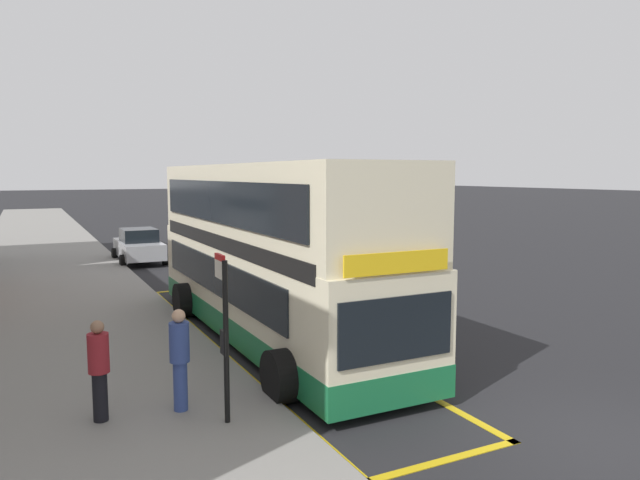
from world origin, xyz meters
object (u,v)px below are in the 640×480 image
Objects in this scene: parked_car_silver_distant at (139,246)px; pedestrian_further_back at (99,367)px; parked_car_black_behind at (277,233)px; double_decker_bus at (268,258)px; bus_stop_sign at (224,325)px; pedestrian_waiting_near_sign at (180,355)px.

pedestrian_further_back is at bearing -100.45° from parked_car_silver_distant.
pedestrian_further_back is at bearing 61.76° from parked_car_black_behind.
double_decker_bus is 19.17m from parked_car_black_behind.
double_decker_bus reaches higher than pedestrian_further_back.
parked_car_black_behind is 1.00× the size of parked_car_silver_distant.
bus_stop_sign is 0.65× the size of parked_car_black_behind.
pedestrian_waiting_near_sign is at bearing 126.55° from bus_stop_sign.
bus_stop_sign is 24.53m from parked_car_black_behind.
parked_car_silver_distant is at bearing 84.29° from bus_stop_sign.
pedestrian_further_back is (-3.78, -18.52, 0.25)m from parked_car_silver_distant.
parked_car_black_behind is 24.08m from pedestrian_waiting_near_sign.
double_decker_bus reaches higher than pedestrian_waiting_near_sign.
bus_stop_sign is 1.55× the size of pedestrian_waiting_near_sign.
bus_stop_sign reaches higher than parked_car_black_behind.
pedestrian_waiting_near_sign reaches higher than parked_car_silver_distant.
double_decker_bus is 2.74× the size of parked_car_silver_distant.
parked_car_silver_distant is (-8.22, -2.88, 0.00)m from parked_car_black_behind.
pedestrian_further_back is (-12.00, -21.40, 0.25)m from parked_car_black_behind.
pedestrian_waiting_near_sign is (-10.72, -21.56, 0.30)m from parked_car_black_behind.
pedestrian_further_back is at bearing -139.58° from double_decker_bus.
parked_car_silver_distant is 18.84m from pedestrian_waiting_near_sign.
parked_car_silver_distant is at bearing 20.37° from parked_car_black_behind.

